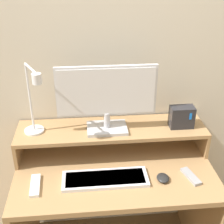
# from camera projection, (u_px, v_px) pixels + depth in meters

# --- Properties ---
(wall_back) EXTENTS (6.00, 0.05, 2.50)m
(wall_back) POSITION_uv_depth(u_px,v_px,m) (109.00, 53.00, 1.76)
(wall_back) COLOR beige
(wall_back) RESTS_ON ground_plane
(desk) EXTENTS (1.08, 0.61, 0.70)m
(desk) POSITION_uv_depth(u_px,v_px,m) (114.00, 197.00, 1.81)
(desk) COLOR #A87F51
(desk) RESTS_ON ground_plane
(monitor_shelf) EXTENTS (1.08, 0.27, 0.16)m
(monitor_shelf) POSITION_uv_depth(u_px,v_px,m) (112.00, 131.00, 1.80)
(monitor_shelf) COLOR #A87F51
(monitor_shelf) RESTS_ON desk
(monitor) EXTENTS (0.54, 0.16, 0.38)m
(monitor) POSITION_uv_depth(u_px,v_px,m) (107.00, 97.00, 1.68)
(monitor) COLOR #BCBCC1
(monitor) RESTS_ON monitor_shelf
(desk_lamp) EXTENTS (0.15, 0.23, 0.40)m
(desk_lamp) POSITION_uv_depth(u_px,v_px,m) (34.00, 106.00, 1.62)
(desk_lamp) COLOR silver
(desk_lamp) RESTS_ON monitor_shelf
(router_dock) EXTENTS (0.14, 0.08, 0.13)m
(router_dock) POSITION_uv_depth(u_px,v_px,m) (182.00, 117.00, 1.77)
(router_dock) COLOR #28282D
(router_dock) RESTS_ON monitor_shelf
(keyboard) EXTENTS (0.45, 0.15, 0.02)m
(keyboard) POSITION_uv_depth(u_px,v_px,m) (105.00, 179.00, 1.62)
(keyboard) COLOR silver
(keyboard) RESTS_ON desk
(mouse) EXTENTS (0.06, 0.08, 0.03)m
(mouse) POSITION_uv_depth(u_px,v_px,m) (163.00, 178.00, 1.62)
(mouse) COLOR black
(mouse) RESTS_ON desk
(remote_control) EXTENTS (0.06, 0.17, 0.02)m
(remote_control) POSITION_uv_depth(u_px,v_px,m) (35.00, 185.00, 1.58)
(remote_control) COLOR white
(remote_control) RESTS_ON desk
(remote_secondary) EXTENTS (0.08, 0.15, 0.02)m
(remote_secondary) POSITION_uv_depth(u_px,v_px,m) (191.00, 176.00, 1.64)
(remote_secondary) COLOR #99999E
(remote_secondary) RESTS_ON desk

